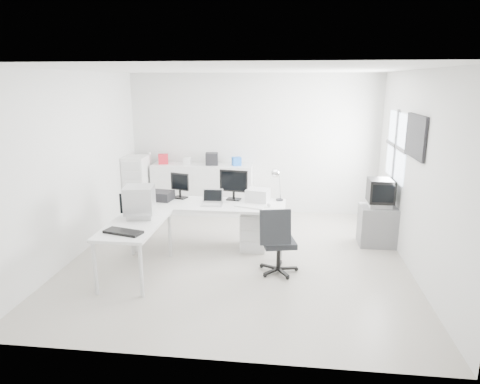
# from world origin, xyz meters

# --- Properties ---
(floor) EXTENTS (5.00, 5.00, 0.01)m
(floor) POSITION_xyz_m (0.00, 0.00, 0.00)
(floor) COLOR beige
(floor) RESTS_ON ground
(ceiling) EXTENTS (5.00, 5.00, 0.01)m
(ceiling) POSITION_xyz_m (0.00, 0.00, 2.80)
(ceiling) COLOR white
(ceiling) RESTS_ON back_wall
(back_wall) EXTENTS (5.00, 0.02, 2.80)m
(back_wall) POSITION_xyz_m (0.00, 2.50, 1.40)
(back_wall) COLOR silver
(back_wall) RESTS_ON floor
(left_wall) EXTENTS (0.02, 5.00, 2.80)m
(left_wall) POSITION_xyz_m (-2.50, 0.00, 1.40)
(left_wall) COLOR silver
(left_wall) RESTS_ON floor
(right_wall) EXTENTS (0.02, 5.00, 2.80)m
(right_wall) POSITION_xyz_m (2.50, 0.00, 1.40)
(right_wall) COLOR silver
(right_wall) RESTS_ON floor
(window) EXTENTS (0.02, 1.20, 1.10)m
(window) POSITION_xyz_m (2.48, 1.20, 1.60)
(window) COLOR white
(window) RESTS_ON right_wall
(wall_picture) EXTENTS (0.04, 0.90, 0.60)m
(wall_picture) POSITION_xyz_m (2.47, 0.10, 1.90)
(wall_picture) COLOR black
(wall_picture) RESTS_ON right_wall
(main_desk) EXTENTS (2.40, 0.80, 0.75)m
(main_desk) POSITION_xyz_m (-0.51, 0.39, 0.38)
(main_desk) COLOR silver
(main_desk) RESTS_ON floor
(side_desk) EXTENTS (0.70, 1.40, 0.75)m
(side_desk) POSITION_xyz_m (-1.36, -0.71, 0.38)
(side_desk) COLOR silver
(side_desk) RESTS_ON floor
(drawer_pedestal) EXTENTS (0.40, 0.50, 0.60)m
(drawer_pedestal) POSITION_xyz_m (0.19, 0.44, 0.30)
(drawer_pedestal) COLOR silver
(drawer_pedestal) RESTS_ON floor
(inkjet_printer) EXTENTS (0.45, 0.37, 0.14)m
(inkjet_printer) POSITION_xyz_m (-1.36, 0.49, 0.82)
(inkjet_printer) COLOR black
(inkjet_printer) RESTS_ON main_desk
(lcd_monitor_small) EXTENTS (0.37, 0.29, 0.42)m
(lcd_monitor_small) POSITION_xyz_m (-1.06, 0.64, 0.96)
(lcd_monitor_small) COLOR black
(lcd_monitor_small) RESTS_ON main_desk
(lcd_monitor_large) EXTENTS (0.50, 0.27, 0.49)m
(lcd_monitor_large) POSITION_xyz_m (-0.16, 0.64, 0.99)
(lcd_monitor_large) COLOR black
(lcd_monitor_large) RESTS_ON main_desk
(laptop) EXTENTS (0.34, 0.34, 0.22)m
(laptop) POSITION_xyz_m (-0.46, 0.29, 0.86)
(laptop) COLOR #B7B7BA
(laptop) RESTS_ON main_desk
(white_keyboard) EXTENTS (0.48, 0.27, 0.02)m
(white_keyboard) POSITION_xyz_m (0.14, 0.24, 0.76)
(white_keyboard) COLOR silver
(white_keyboard) RESTS_ON main_desk
(white_mouse) EXTENTS (0.07, 0.07, 0.07)m
(white_mouse) POSITION_xyz_m (0.44, 0.29, 0.78)
(white_mouse) COLOR silver
(white_mouse) RESTS_ON main_desk
(laser_printer) EXTENTS (0.40, 0.36, 0.20)m
(laser_printer) POSITION_xyz_m (0.24, 0.61, 0.85)
(laser_printer) COLOR silver
(laser_printer) RESTS_ON main_desk
(desk_lamp) EXTENTS (0.19, 0.19, 0.45)m
(desk_lamp) POSITION_xyz_m (0.59, 0.69, 0.98)
(desk_lamp) COLOR silver
(desk_lamp) RESTS_ON main_desk
(crt_monitor) EXTENTS (0.50, 0.50, 0.50)m
(crt_monitor) POSITION_xyz_m (-1.36, -0.46, 1.00)
(crt_monitor) COLOR #B7B7BA
(crt_monitor) RESTS_ON side_desk
(black_keyboard) EXTENTS (0.54, 0.32, 0.03)m
(black_keyboard) POSITION_xyz_m (-1.36, -1.11, 0.77)
(black_keyboard) COLOR black
(black_keyboard) RESTS_ON side_desk
(office_chair) EXTENTS (0.68, 0.68, 0.99)m
(office_chair) POSITION_xyz_m (0.62, -0.42, 0.50)
(office_chair) COLOR #26282B
(office_chair) RESTS_ON floor
(tv_cabinet) EXTENTS (0.60, 0.49, 0.66)m
(tv_cabinet) POSITION_xyz_m (2.22, 0.84, 0.33)
(tv_cabinet) COLOR slate
(tv_cabinet) RESTS_ON floor
(crt_tv) EXTENTS (0.50, 0.48, 0.45)m
(crt_tv) POSITION_xyz_m (2.22, 0.84, 0.88)
(crt_tv) COLOR black
(crt_tv) RESTS_ON tv_cabinet
(sideboard) EXTENTS (2.03, 0.51, 1.01)m
(sideboard) POSITION_xyz_m (-1.01, 2.24, 0.51)
(sideboard) COLOR silver
(sideboard) RESTS_ON floor
(clutter_box_a) EXTENTS (0.24, 0.22, 0.20)m
(clutter_box_a) POSITION_xyz_m (-1.81, 2.24, 1.11)
(clutter_box_a) COLOR red
(clutter_box_a) RESTS_ON sideboard
(clutter_box_b) EXTENTS (0.14, 0.12, 0.14)m
(clutter_box_b) POSITION_xyz_m (-1.31, 2.24, 1.08)
(clutter_box_b) COLOR silver
(clutter_box_b) RESTS_ON sideboard
(clutter_box_c) EXTENTS (0.27, 0.25, 0.24)m
(clutter_box_c) POSITION_xyz_m (-0.81, 2.24, 1.13)
(clutter_box_c) COLOR black
(clutter_box_c) RESTS_ON sideboard
(clutter_box_d) EXTENTS (0.21, 0.20, 0.17)m
(clutter_box_d) POSITION_xyz_m (-0.31, 2.24, 1.10)
(clutter_box_d) COLOR blue
(clutter_box_d) RESTS_ON sideboard
(clutter_bottle) EXTENTS (0.07, 0.07, 0.22)m
(clutter_bottle) POSITION_xyz_m (-2.11, 2.28, 1.12)
(clutter_bottle) COLOR silver
(clutter_bottle) RESTS_ON sideboard
(filing_cabinet) EXTENTS (0.42, 0.50, 1.21)m
(filing_cabinet) POSITION_xyz_m (-2.28, 1.92, 0.60)
(filing_cabinet) COLOR silver
(filing_cabinet) RESTS_ON floor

